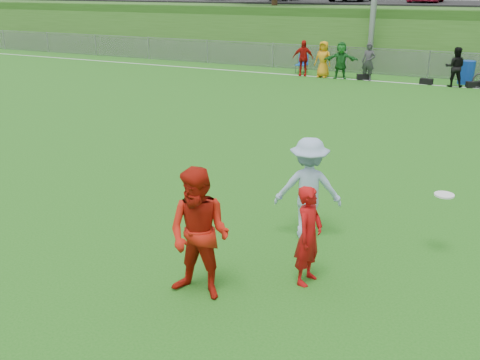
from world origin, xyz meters
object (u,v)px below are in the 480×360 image
Objects in this scene: player_blue at (308,188)px; recycling_bin at (466,72)px; player_red_left at (309,235)px; player_red_center at (199,235)px; frisbee at (444,195)px.

recycling_bin is (1.35, 17.81, -0.38)m from player_blue.
player_red_center is (-1.24, -1.01, 0.20)m from player_red_left.
frisbee is at bearing -87.34° from recycling_bin.
player_red_center reaches higher than frisbee.
player_red_left is at bearing -92.47° from recycling_bin.
player_red_center is 1.07× the size of player_blue.
player_red_center is at bearing 135.93° from player_red_left.
player_red_left is at bearing -133.55° from frisbee.
frisbee reaches higher than recycling_bin.
player_red_center reaches higher than recycling_bin.
player_blue is at bearing 25.91° from player_red_left.
player_blue is 2.18m from frisbee.
player_red_left is 4.87× the size of frisbee.
recycling_bin is at bearing 4.22° from player_red_left.
player_blue reaches higher than recycling_bin.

